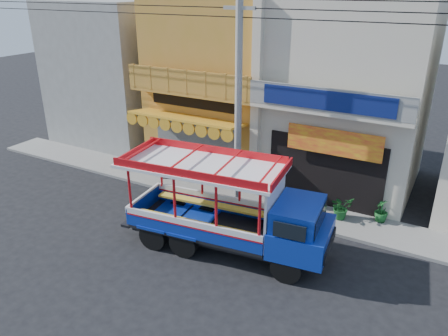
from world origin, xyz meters
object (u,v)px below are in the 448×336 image
at_px(songthaew_truck, 240,211).
at_px(utility_pole, 242,84).
at_px(green_sign, 169,168).
at_px(potted_plant_c, 381,210).
at_px(potted_plant_a, 341,207).

bearing_deg(songthaew_truck, utility_pole, 116.89).
bearing_deg(green_sign, utility_pole, -11.42).
xyz_separation_m(utility_pole, potted_plant_c, (5.19, 1.40, -4.46)).
bearing_deg(potted_plant_c, songthaew_truck, -38.04).
distance_m(utility_pole, potted_plant_a, 5.93).
height_order(utility_pole, songthaew_truck, utility_pole).
distance_m(songthaew_truck, potted_plant_a, 4.55).
bearing_deg(potted_plant_a, potted_plant_c, -28.79).
bearing_deg(potted_plant_a, songthaew_truck, -170.86).
distance_m(utility_pole, potted_plant_c, 6.99).
height_order(green_sign, potted_plant_a, green_sign).
distance_m(utility_pole, green_sign, 6.09).
height_order(utility_pole, potted_plant_a, utility_pole).
distance_m(songthaew_truck, potted_plant_c, 5.76).
relative_size(songthaew_truck, green_sign, 6.38).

